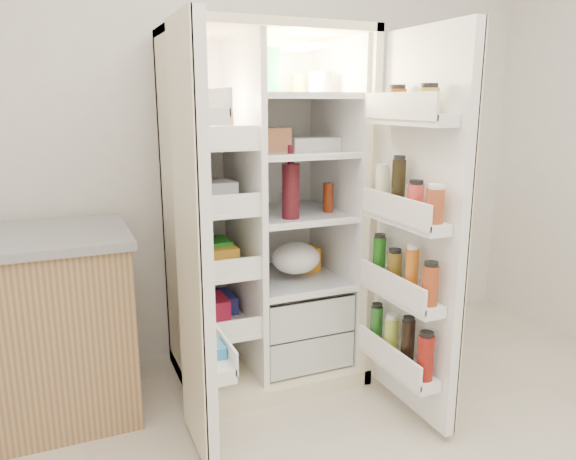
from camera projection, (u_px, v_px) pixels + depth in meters
name	position (u px, v px, depth m)	size (l,w,h in m)	color
wall_back	(225.00, 120.00, 3.03)	(4.00, 0.02, 2.70)	white
refrigerator	(264.00, 238.00, 2.89)	(0.92, 0.70, 1.80)	beige
freezer_door	(194.00, 249.00, 2.12)	(0.15, 0.40, 1.72)	white
fridge_door	(417.00, 235.00, 2.42)	(0.17, 0.58, 1.72)	white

